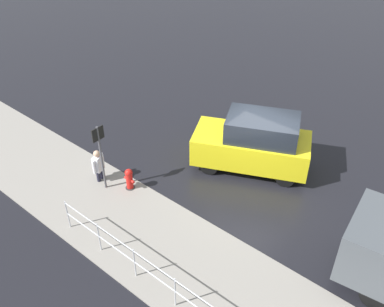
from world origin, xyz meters
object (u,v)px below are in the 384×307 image
Objects in this scene: fire_hydrant at (129,179)px; sign_post at (100,149)px; pedestrian at (98,164)px; moving_hatchback at (254,143)px.

sign_post is at bearing 37.54° from fire_hydrant.
fire_hydrant is 0.33× the size of sign_post.
fire_hydrant is at bearing -142.46° from sign_post.
moving_hatchback is at bearing -132.34° from pedestrian.
fire_hydrant is at bearing 55.42° from moving_hatchback.
sign_post is (0.64, 0.49, 1.18)m from fire_hydrant.
pedestrian is at bearing 47.66° from moving_hatchback.
moving_hatchback is at bearing -124.58° from fire_hydrant.
moving_hatchback is 5.25m from pedestrian.
fire_hydrant is 0.66× the size of pedestrian.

